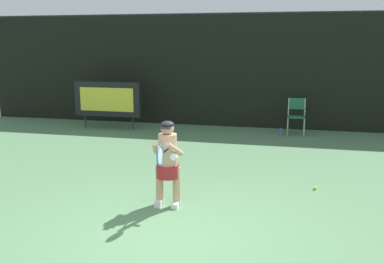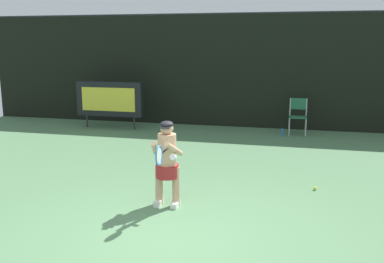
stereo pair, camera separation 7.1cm
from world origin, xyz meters
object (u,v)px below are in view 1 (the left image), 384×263
at_px(tennis_player, 168,160).
at_px(tennis_racket, 160,155).
at_px(umpire_chair, 296,114).
at_px(tennis_ball_loose, 315,188).
at_px(scoreboard, 108,99).
at_px(water_bottle, 281,132).

height_order(tennis_player, tennis_racket, tennis_player).
xyz_separation_m(umpire_chair, tennis_ball_loose, (0.35, -5.10, -0.58)).
bearing_deg(tennis_racket, tennis_player, 97.11).
relative_size(scoreboard, water_bottle, 8.30).
bearing_deg(tennis_ball_loose, tennis_racket, -140.38).
bearing_deg(water_bottle, umpire_chair, 43.19).
distance_m(umpire_chair, tennis_racket, 7.40).
height_order(scoreboard, tennis_racket, scoreboard).
relative_size(umpire_chair, tennis_racket, 1.79).
bearing_deg(scoreboard, water_bottle, 0.53).
bearing_deg(water_bottle, tennis_player, -105.63).
distance_m(umpire_chair, water_bottle, 0.77).
bearing_deg(water_bottle, scoreboard, -179.47).
xyz_separation_m(water_bottle, tennis_racket, (-1.63, -6.69, 0.92)).
bearing_deg(tennis_ball_loose, scoreboard, 143.35).
relative_size(water_bottle, tennis_racket, 0.44).
bearing_deg(tennis_ball_loose, umpire_chair, 93.90).
bearing_deg(tennis_racket, scoreboard, 120.62).
distance_m(scoreboard, tennis_player, 7.10).
height_order(umpire_chair, tennis_racket, tennis_racket).
distance_m(scoreboard, tennis_racket, 7.66).
xyz_separation_m(tennis_player, tennis_racket, (0.07, -0.61, 0.25)).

